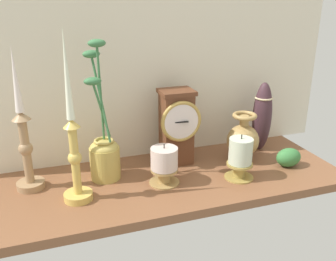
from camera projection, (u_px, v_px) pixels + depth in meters
The scene contains 11 objects.
ground_plane at pixel (165, 182), 103.14cm from camera, with size 100.00×36.00×2.40cm, color brown.
back_wall at pixel (145, 50), 107.77cm from camera, with size 120.00×2.00×65.00cm, color beige.
mantel_clock at pixel (177, 126), 108.31cm from camera, with size 12.09×9.16×22.35cm.
candlestick_tall_left at pixel (25, 141), 93.04cm from camera, with size 7.18×7.18×37.17cm.
candlestick_tall_center at pixel (74, 148), 87.40cm from camera, with size 7.15×7.15×41.90cm.
brass_vase_bulbous at pixel (243, 139), 111.47cm from camera, with size 9.70×9.70×14.95cm.
brass_vase_jar at pixel (104, 150), 99.99cm from camera, with size 8.33×8.23×37.88cm.
pillar_candle_front at pixel (240, 157), 100.82cm from camera, with size 8.00×8.00×12.83cm.
pillar_candle_near_clock at pixel (164, 164), 98.26cm from camera, with size 8.17×8.17×11.36cm.
tall_ceramic_vase at pixel (262, 116), 117.79cm from camera, with size 6.03×6.03×22.34cm.
ivy_sprig at pixel (288, 157), 108.94cm from camera, with size 7.64×5.35×5.59cm.
Camera 1 is at (-28.59, -87.05, 48.29)cm, focal length 39.65 mm.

